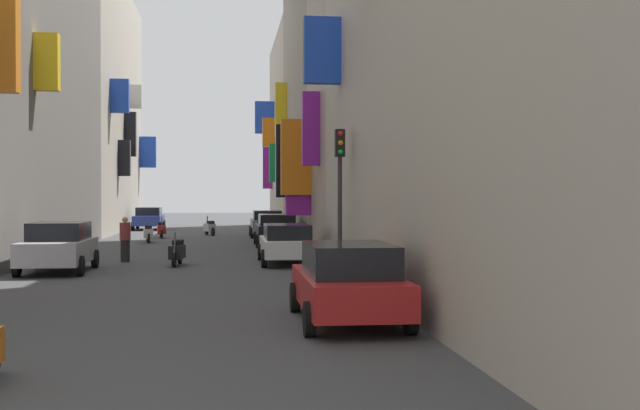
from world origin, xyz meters
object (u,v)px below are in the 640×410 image
scooter_silver (210,227)px  parked_car_black (276,229)px  scooter_red (161,229)px  pedestrian_crossing (125,240)px  parked_car_blue (149,218)px  parked_car_silver (58,246)px  scooter_black (177,252)px  parked_car_white (287,243)px  parked_car_red (348,281)px  parked_car_grey (267,223)px  scooter_white (148,233)px  traffic_light_far_corner (340,178)px

scooter_silver → parked_car_black: bearing=-71.9°
scooter_red → pedestrian_crossing: bearing=-90.1°
parked_car_blue → scooter_silver: size_ratio=2.32×
parked_car_silver → scooter_black: size_ratio=2.23×
parked_car_silver → parked_car_black: parked_car_silver is taller
scooter_red → scooter_black: (1.90, -17.32, -0.00)m
parked_car_white → scooter_red: (-5.60, 16.99, -0.26)m
parked_car_red → parked_car_grey: 29.90m
parked_car_red → parked_car_white: bearing=90.8°
scooter_white → pedestrian_crossing: pedestrian_crossing is taller
parked_car_red → scooter_black: bearing=107.3°
parked_car_white → parked_car_grey: bearing=89.4°
parked_car_red → traffic_light_far_corner: bearing=83.2°
parked_car_white → parked_car_black: bearing=88.6°
traffic_light_far_corner → parked_car_black: bearing=93.0°
parked_car_white → parked_car_black: 9.45m
parked_car_black → scooter_white: parked_car_black is taller
parked_car_black → scooter_red: bearing=127.7°
parked_car_grey → traffic_light_far_corner: bearing=-87.9°
scooter_white → scooter_red: (0.31, 4.19, 0.00)m
parked_car_silver → parked_car_black: size_ratio=0.95×
parked_car_silver → parked_car_red: (7.38, -10.68, -0.02)m
parked_car_blue → scooter_silver: (4.25, -8.18, -0.32)m
parked_car_grey → scooter_silver: size_ratio=2.26×
parked_car_black → scooter_red: (-5.83, 7.55, -0.31)m
parked_car_silver → pedestrian_crossing: bearing=65.6°
scooter_white → scooter_silver: (2.88, 6.60, -0.00)m
parked_car_white → pedestrian_crossing: bearing=166.6°
parked_car_silver → scooter_silver: bearing=79.0°
parked_car_red → parked_car_blue: (-7.46, 40.40, 0.01)m
parked_car_grey → parked_car_red: bearing=-90.0°
parked_car_blue → pedestrian_crossing: (1.66, -26.24, 0.01)m
parked_car_white → parked_car_red: bearing=-89.2°
scooter_red → pedestrian_crossing: size_ratio=1.19×
scooter_silver → parked_car_white: bearing=-81.1°
parked_car_blue → parked_car_grey: bearing=-54.6°
pedestrian_crossing → parked_car_white: bearing=-13.4°
parked_car_silver → scooter_black: (3.49, 1.82, -0.33)m
parked_car_blue → scooter_white: size_ratio=2.26×
parked_car_blue → scooter_black: size_ratio=2.35×
scooter_red → parked_car_grey: bearing=0.9°
parked_car_red → parked_car_blue: bearing=100.5°
pedestrian_crossing → traffic_light_far_corner: size_ratio=0.38×
parked_car_black → traffic_light_far_corner: traffic_light_far_corner is taller
parked_car_grey → traffic_light_far_corner: size_ratio=0.99×
parked_car_silver → traffic_light_far_corner: traffic_light_far_corner is taller
scooter_red → traffic_light_far_corner: (6.62, -22.86, 2.38)m
parked_car_white → scooter_white: size_ratio=2.36×
pedestrian_crossing → parked_car_grey: bearing=69.8°
parked_car_black → scooter_silver: (-3.25, 9.95, -0.31)m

